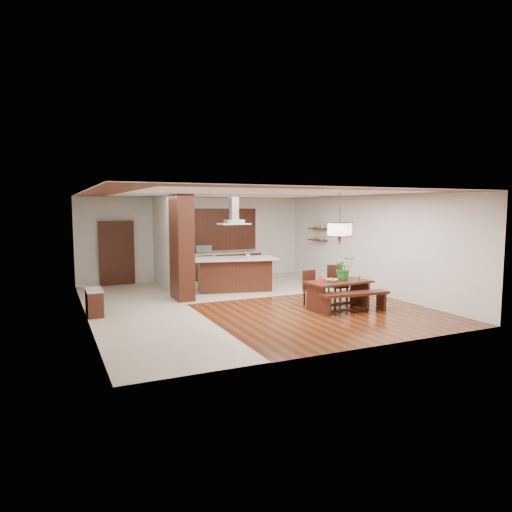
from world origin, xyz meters
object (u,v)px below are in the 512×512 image
dining_table (338,288)px  microwave (203,249)px  dining_bench (355,302)px  dining_chair_right (338,284)px  pendant_lantern (340,219)px  kitchen_island (234,274)px  dining_chair_left (313,288)px  range_hood (234,210)px  island_cup (248,256)px  foliage_plant (344,268)px  hallway_console (94,302)px  fruit_bowl (332,280)px

dining_table → microwave: microwave is taller
dining_bench → dining_chair_right: (0.31, 1.14, 0.25)m
pendant_lantern → kitchen_island: 4.00m
dining_bench → dining_chair_right: bearing=75.0°
pendant_lantern → dining_chair_right: bearing=56.2°
dining_chair_left → pendant_lantern: 1.90m
dining_chair_right → range_hood: (-1.88, 2.73, 1.96)m
dining_chair_left → range_hood: range_hood is taller
island_cup → foliage_plant: bearing=-66.1°
kitchen_island → island_cup: (0.39, -0.13, 0.55)m
hallway_console → microwave: size_ratio=1.66×
range_hood → island_cup: 1.45m
dining_table → foliage_plant: 0.54m
dining_chair_left → island_cup: bearing=98.3°
range_hood → dining_chair_right: bearing=-55.4°
dining_chair_right → foliage_plant: (-0.15, -0.45, 0.49)m
kitchen_island → range_hood: size_ratio=2.96×
dining_table → dining_chair_right: 0.66m
dining_chair_left → island_cup: (-0.67, 2.67, 0.62)m
fruit_bowl → microwave: 5.98m
hallway_console → range_hood: bearing=20.4°
foliage_plant → fruit_bowl: size_ratio=2.18×
dining_chair_right → kitchen_island: kitchen_island is taller
dining_bench → fruit_bowl: 0.78m
dining_table → fruit_bowl: fruit_bowl is taller
fruit_bowl → range_hood: bearing=111.1°
hallway_console → kitchen_island: 4.48m
dining_bench → island_cup: (-1.19, 3.74, 0.83)m
dining_chair_right → range_hood: 3.86m
kitchen_island → microwave: bearing=106.5°
pendant_lantern → kitchen_island: size_ratio=0.49×
pendant_lantern → island_cup: 3.53m
kitchen_island → hallway_console: bearing=-147.4°
dining_chair_left → kitchen_island: kitchen_island is taller
dining_table → kitchen_island: (-1.52, 3.27, 0.02)m
dining_table → range_hood: size_ratio=1.93×
dining_table → island_cup: (-1.13, 3.14, 0.57)m
fruit_bowl → kitchen_island: (-1.28, 3.32, -0.20)m
hallway_console → island_cup: bearing=17.2°
foliage_plant → dining_bench: bearing=-102.9°
kitchen_island → range_hood: bearing=102.3°
dining_chair_right → pendant_lantern: (-0.36, -0.55, 1.74)m
dining_chair_left → dining_chair_right: 0.83m
hallway_console → pendant_lantern: (5.71, -1.72, 1.93)m
dining_table → dining_chair_left: bearing=134.8°
dining_bench → dining_chair_right: dining_chair_right is taller
dining_table → dining_bench: dining_table is taller
hallway_console → foliage_plant: foliage_plant is taller
dining_table → dining_bench: bearing=-84.5°
fruit_bowl → dining_chair_right: bearing=44.6°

